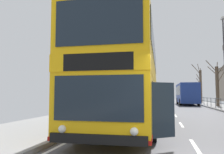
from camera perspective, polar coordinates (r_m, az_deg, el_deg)
name	(u,v)px	position (r m, az deg, el deg)	size (l,w,h in m)	color
double_decker_bus_main	(128,80)	(10.93, 4.18, -0.81)	(3.42, 11.30, 4.28)	#F4B20F
background_bus_far_lane	(187,93)	(35.12, 18.80, -4.02)	(2.70, 9.51, 3.12)	navy
pedestrian_railing_far_kerb	(221,102)	(23.16, 26.36, -5.80)	(0.05, 34.31, 1.03)	#2D3338
street_lamp_far_side	(224,56)	(24.69, 27.08, 4.87)	(0.28, 0.60, 9.18)	#38383D
bare_tree_far_00	(217,85)	(29.76, 25.60, -1.81)	(2.49, 1.51, 5.66)	brown
bare_tree_far_01	(201,85)	(42.64, 21.95, -1.93)	(1.67, 2.27, 6.99)	brown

